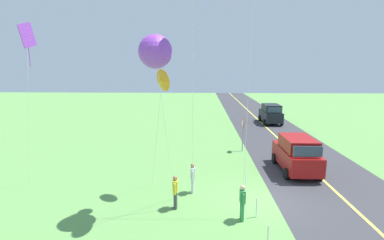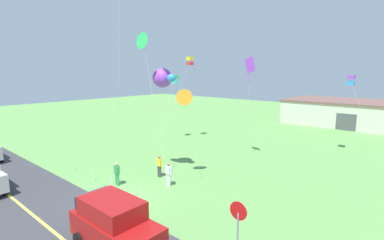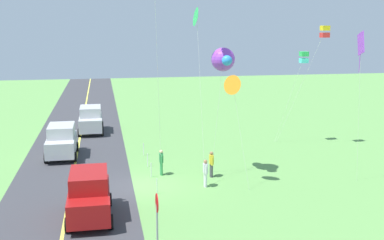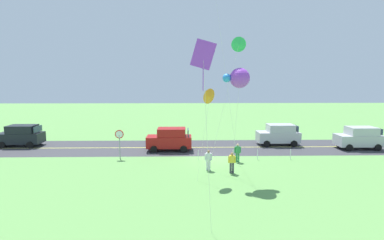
# 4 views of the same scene
# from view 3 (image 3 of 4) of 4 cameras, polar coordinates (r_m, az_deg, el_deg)

# --- Properties ---
(ground_plane) EXTENTS (120.00, 120.00, 0.10)m
(ground_plane) POSITION_cam_3_polar(r_m,az_deg,el_deg) (27.65, -6.04, -8.00)
(ground_plane) COLOR #60994C
(asphalt_road) EXTENTS (120.00, 7.00, 0.00)m
(asphalt_road) POSITION_cam_3_polar(r_m,az_deg,el_deg) (27.62, -14.43, -8.20)
(asphalt_road) COLOR #38383D
(asphalt_road) RESTS_ON ground
(road_centre_stripe) EXTENTS (120.00, 0.16, 0.00)m
(road_centre_stripe) POSITION_cam_3_polar(r_m,az_deg,el_deg) (27.62, -14.43, -8.20)
(road_centre_stripe) COLOR #E5E04C
(road_centre_stripe) RESTS_ON asphalt_road
(car_suv_foreground) EXTENTS (4.40, 2.12, 2.24)m
(car_suv_foreground) POSITION_cam_3_polar(r_m,az_deg,el_deg) (23.28, -12.27, -8.77)
(car_suv_foreground) COLOR maroon
(car_suv_foreground) RESTS_ON ground
(car_parked_west_far) EXTENTS (4.40, 2.12, 2.24)m
(car_parked_west_far) POSITION_cam_3_polar(r_m,az_deg,el_deg) (41.86, -12.10, 0.08)
(car_parked_west_far) COLOR #B7B7BC
(car_parked_west_far) RESTS_ON ground
(car_parked_west_near) EXTENTS (4.40, 2.12, 2.24)m
(car_parked_west_near) POSITION_cam_3_polar(r_m,az_deg,el_deg) (34.49, -15.43, -2.41)
(car_parked_west_near) COLOR #B7B7BC
(car_parked_west_near) RESTS_ON ground
(stop_sign) EXTENTS (0.76, 0.08, 2.56)m
(stop_sign) POSITION_cam_3_polar(r_m,az_deg,el_deg) (19.08, -4.23, -10.97)
(stop_sign) COLOR gray
(stop_sign) RESTS_ON ground
(person_adult_near) EXTENTS (0.58, 0.22, 1.60)m
(person_adult_near) POSITION_cam_3_polar(r_m,az_deg,el_deg) (27.10, 1.62, -6.30)
(person_adult_near) COLOR silver
(person_adult_near) RESTS_ON ground
(person_adult_companion) EXTENTS (0.58, 0.22, 1.60)m
(person_adult_companion) POSITION_cam_3_polar(r_m,az_deg,el_deg) (29.26, -3.72, -5.00)
(person_adult_companion) COLOR #338C4C
(person_adult_companion) RESTS_ON ground
(person_child_watcher) EXTENTS (0.58, 0.22, 1.60)m
(person_child_watcher) POSITION_cam_3_polar(r_m,az_deg,el_deg) (28.85, 2.35, -5.22)
(person_child_watcher) COLOR #3F3F47
(person_child_watcher) RESTS_ON ground
(kite_red_low) EXTENTS (2.75, 0.38, 10.11)m
(kite_red_low) POSITION_cam_3_polar(r_m,az_deg,el_deg) (27.99, 0.59, 12.22)
(kite_red_low) COLOR silver
(kite_red_low) RESTS_ON ground
(kite_yellow_high) EXTENTS (1.90, 1.44, 7.80)m
(kite_yellow_high) POSITION_cam_3_polar(r_m,az_deg,el_deg) (28.17, 3.79, 7.28)
(kite_yellow_high) COLOR silver
(kite_yellow_high) RESTS_ON ground
(kite_green_far) EXTENTS (2.47, 2.87, 9.10)m
(kite_green_far) POSITION_cam_3_polar(r_m,az_deg,el_deg) (36.39, 15.68, 10.17)
(kite_green_far) COLOR silver
(kite_green_far) RESTS_ON ground
(kite_pink_drift) EXTENTS (1.14, 2.09, 7.17)m
(kite_pink_drift) POSITION_cam_3_polar(r_m,az_deg,el_deg) (37.23, 13.31, 7.34)
(kite_pink_drift) COLOR silver
(kite_pink_drift) RESTS_ON ground
(kite_orange_near) EXTENTS (1.19, 0.70, 8.80)m
(kite_orange_near) POSITION_cam_3_polar(r_m,az_deg,el_deg) (28.16, 19.65, 8.40)
(kite_orange_near) COLOR silver
(kite_orange_near) RESTS_ON ground
(kite_cyan_top) EXTENTS (1.44, 1.30, 6.38)m
(kite_cyan_top) POSITION_cam_3_polar(r_m,az_deg,el_deg) (26.36, 4.96, 4.18)
(kite_cyan_top) COLOR silver
(kite_cyan_top) RESTS_ON ground
(fence_post_0) EXTENTS (0.05, 0.05, 0.90)m
(fence_post_0) POSITION_cam_3_polar(r_m,az_deg,el_deg) (33.92, -5.85, -3.51)
(fence_post_0) COLOR silver
(fence_post_0) RESTS_ON ground
(fence_post_1) EXTENTS (0.05, 0.05, 0.90)m
(fence_post_1) POSITION_cam_3_polar(r_m,az_deg,el_deg) (31.11, -5.37, -4.84)
(fence_post_1) COLOR silver
(fence_post_1) RESTS_ON ground
(fence_post_2) EXTENTS (0.05, 0.05, 0.90)m
(fence_post_2) POSITION_cam_3_polar(r_m,az_deg,el_deg) (29.04, -4.95, -6.00)
(fence_post_2) COLOR silver
(fence_post_2) RESTS_ON ground
(fence_post_3) EXTENTS (0.05, 0.05, 0.90)m
(fence_post_3) POSITION_cam_3_polar(r_m,az_deg,el_deg) (26.15, -4.24, -7.94)
(fence_post_3) COLOR silver
(fence_post_3) RESTS_ON ground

